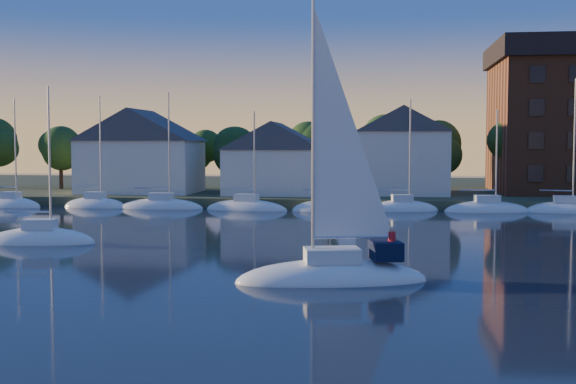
% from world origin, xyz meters
% --- Properties ---
extents(ground, '(260.00, 260.00, 0.00)m').
position_xyz_m(ground, '(0.00, 0.00, 0.00)').
color(ground, black).
rests_on(ground, ground).
extents(shoreline_land, '(160.00, 50.00, 2.00)m').
position_xyz_m(shoreline_land, '(0.00, 75.00, 0.00)').
color(shoreline_land, '#344126').
rests_on(shoreline_land, ground).
extents(wooden_dock, '(120.00, 3.00, 1.00)m').
position_xyz_m(wooden_dock, '(0.00, 52.00, 0.00)').
color(wooden_dock, brown).
rests_on(wooden_dock, ground).
extents(clubhouse_west, '(13.65, 9.45, 9.64)m').
position_xyz_m(clubhouse_west, '(-22.00, 58.00, 5.93)').
color(clubhouse_west, silver).
rests_on(clubhouse_west, shoreline_land).
extents(clubhouse_centre, '(11.55, 8.40, 8.08)m').
position_xyz_m(clubhouse_centre, '(-6.00, 57.00, 5.13)').
color(clubhouse_centre, silver).
rests_on(clubhouse_centre, shoreline_land).
extents(clubhouse_east, '(10.50, 8.40, 9.80)m').
position_xyz_m(clubhouse_east, '(8.00, 59.00, 6.00)').
color(clubhouse_east, silver).
rests_on(clubhouse_east, shoreline_land).
extents(tree_line, '(93.40, 5.40, 8.90)m').
position_xyz_m(tree_line, '(2.00, 63.00, 7.18)').
color(tree_line, '#332117').
rests_on(tree_line, shoreline_land).
extents(moored_fleet, '(79.50, 2.40, 12.05)m').
position_xyz_m(moored_fleet, '(-4.00, 49.00, 0.10)').
color(moored_fleet, white).
rests_on(moored_fleet, ground).
extents(hero_sailboat, '(9.87, 5.06, 14.62)m').
position_xyz_m(hero_sailboat, '(3.58, 11.85, 0.61)').
color(hero_sailboat, white).
rests_on(hero_sailboat, ground).
extents(drifting_sailboat_left, '(7.68, 3.41, 11.59)m').
position_xyz_m(drifting_sailboat_left, '(-16.88, 22.60, 0.10)').
color(drifting_sailboat_left, white).
rests_on(drifting_sailboat_left, ground).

